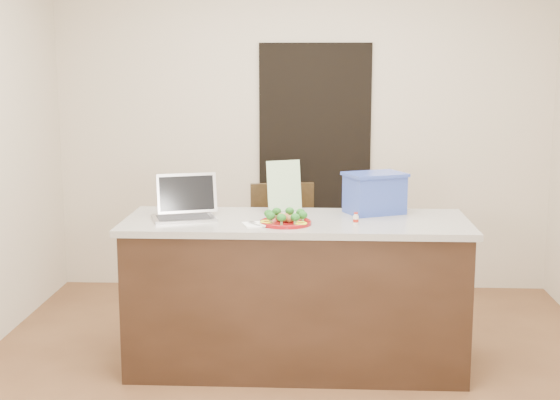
{
  "coord_description": "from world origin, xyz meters",
  "views": [
    {
      "loc": [
        0.13,
        -4.31,
        1.85
      ],
      "look_at": [
        -0.1,
        0.2,
        1.05
      ],
      "focal_mm": 50.0,
      "sensor_mm": 36.0,
      "label": 1
    }
  ],
  "objects_px": {
    "plate": "(286,222)",
    "yogurt_bottle": "(356,219)",
    "blue_box": "(375,193)",
    "laptop": "(185,206)",
    "island": "(296,293)",
    "napkin": "(258,224)",
    "chair": "(281,247)"
  },
  "relations": [
    {
      "from": "yogurt_bottle",
      "to": "laptop",
      "type": "bearing_deg",
      "value": 171.55
    },
    {
      "from": "napkin",
      "to": "yogurt_bottle",
      "type": "relative_size",
      "value": 2.25
    },
    {
      "from": "blue_box",
      "to": "island",
      "type": "bearing_deg",
      "value": -179.96
    },
    {
      "from": "yogurt_bottle",
      "to": "laptop",
      "type": "relative_size",
      "value": 0.17
    },
    {
      "from": "blue_box",
      "to": "napkin",
      "type": "bearing_deg",
      "value": -175.11
    },
    {
      "from": "plate",
      "to": "yogurt_bottle",
      "type": "bearing_deg",
      "value": 2.56
    },
    {
      "from": "island",
      "to": "napkin",
      "type": "relative_size",
      "value": 13.0
    },
    {
      "from": "yogurt_bottle",
      "to": "laptop",
      "type": "height_order",
      "value": "laptop"
    },
    {
      "from": "chair",
      "to": "plate",
      "type": "bearing_deg",
      "value": -95.02
    },
    {
      "from": "plate",
      "to": "chair",
      "type": "distance_m",
      "value": 0.94
    },
    {
      "from": "yogurt_bottle",
      "to": "laptop",
      "type": "xyz_separation_m",
      "value": [
        -1.02,
        0.15,
        0.04
      ]
    },
    {
      "from": "island",
      "to": "chair",
      "type": "xyz_separation_m",
      "value": [
        -0.12,
        0.72,
        0.11
      ]
    },
    {
      "from": "island",
      "to": "chair",
      "type": "height_order",
      "value": "chair"
    },
    {
      "from": "yogurt_bottle",
      "to": "island",
      "type": "bearing_deg",
      "value": 160.13
    },
    {
      "from": "napkin",
      "to": "chair",
      "type": "relative_size",
      "value": 0.16
    },
    {
      "from": "plate",
      "to": "napkin",
      "type": "bearing_deg",
      "value": -169.71
    },
    {
      "from": "yogurt_bottle",
      "to": "blue_box",
      "type": "distance_m",
      "value": 0.38
    },
    {
      "from": "napkin",
      "to": "chair",
      "type": "distance_m",
      "value": 0.96
    },
    {
      "from": "island",
      "to": "napkin",
      "type": "height_order",
      "value": "napkin"
    },
    {
      "from": "plate",
      "to": "laptop",
      "type": "relative_size",
      "value": 0.7
    },
    {
      "from": "blue_box",
      "to": "chair",
      "type": "xyz_separation_m",
      "value": [
        -0.6,
        0.5,
        -0.47
      ]
    },
    {
      "from": "laptop",
      "to": "chair",
      "type": "height_order",
      "value": "laptop"
    },
    {
      "from": "blue_box",
      "to": "chair",
      "type": "relative_size",
      "value": 0.42
    },
    {
      "from": "napkin",
      "to": "blue_box",
      "type": "xyz_separation_m",
      "value": [
        0.7,
        0.39,
        0.13
      ]
    },
    {
      "from": "napkin",
      "to": "chair",
      "type": "height_order",
      "value": "chair"
    },
    {
      "from": "plate",
      "to": "chair",
      "type": "relative_size",
      "value": 0.3
    },
    {
      "from": "blue_box",
      "to": "chair",
      "type": "bearing_deg",
      "value": 115.85
    },
    {
      "from": "chair",
      "to": "yogurt_bottle",
      "type": "bearing_deg",
      "value": -70.17
    },
    {
      "from": "yogurt_bottle",
      "to": "plate",
      "type": "bearing_deg",
      "value": -177.44
    },
    {
      "from": "napkin",
      "to": "blue_box",
      "type": "bearing_deg",
      "value": 29.29
    },
    {
      "from": "island",
      "to": "blue_box",
      "type": "relative_size",
      "value": 4.84
    },
    {
      "from": "napkin",
      "to": "laptop",
      "type": "height_order",
      "value": "laptop"
    }
  ]
}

